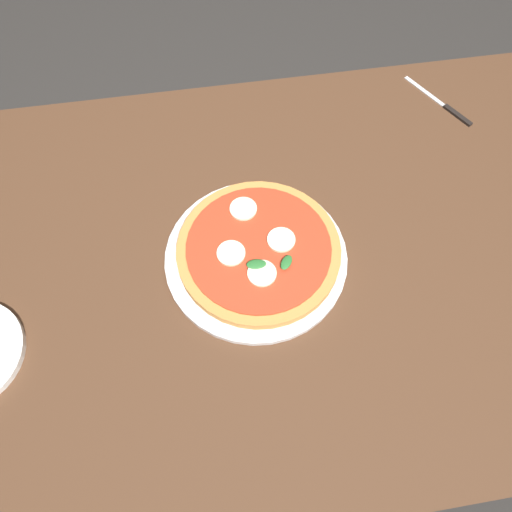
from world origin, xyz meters
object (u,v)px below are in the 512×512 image
object	(u,v)px
serving_tray	(256,257)
pizza	(259,251)
dining_table	(279,275)
knife	(446,107)

from	to	relation	value
serving_tray	pizza	xyz separation A→B (m)	(-0.01, -0.00, 0.02)
dining_table	pizza	bearing A→B (deg)	3.26
pizza	knife	size ratio (longest dim) A/B	1.73
dining_table	pizza	world-z (taller)	pizza
dining_table	pizza	size ratio (longest dim) A/B	5.27
dining_table	knife	bearing A→B (deg)	-144.55
serving_tray	knife	bearing A→B (deg)	-146.91
knife	pizza	bearing A→B (deg)	33.15
pizza	knife	distance (m)	0.56
dining_table	serving_tray	size ratio (longest dim) A/B	4.71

